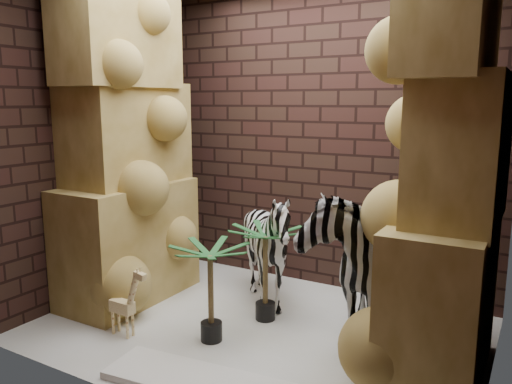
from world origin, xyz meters
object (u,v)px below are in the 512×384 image
Objects in this scene: zebra_left at (268,254)px; giraffe_toy at (122,299)px; palm_back at (211,293)px; zebra_right at (354,245)px; palm_front at (265,273)px.

zebra_left is 1.33m from giraffe_toy.
zebra_left is 0.82m from palm_back.
zebra_right is at bearing -11.84° from zebra_left.
zebra_left is 0.30m from palm_front.
palm_back is at bearing -107.81° from palm_front.
palm_front is (0.85, 0.83, 0.11)m from giraffe_toy.
zebra_right is 1.80× the size of palm_front.
zebra_right reaches higher than palm_back.
zebra_right is 1.36× the size of zebra_left.
zebra_right reaches higher than palm_front.
zebra_left is 1.32× the size of palm_front.
giraffe_toy is 1.19m from palm_front.
zebra_right is at bearing 5.82° from palm_front.
giraffe_toy is at bearing -157.51° from palm_back.
zebra_left is 1.39× the size of palm_back.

